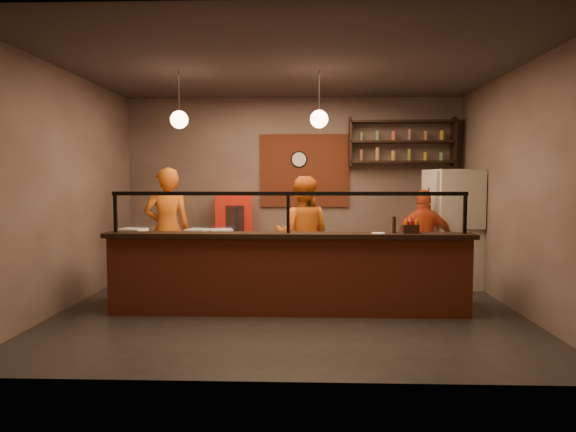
{
  "coord_description": "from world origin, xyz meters",
  "views": [
    {
      "loc": [
        0.22,
        -6.78,
        1.73
      ],
      "look_at": [
        -0.02,
        0.3,
        1.23
      ],
      "focal_mm": 32.0,
      "sensor_mm": 36.0,
      "label": 1
    }
  ],
  "objects_px": {
    "cook_mid": "(302,235)",
    "red_cooler": "(234,237)",
    "pepper_mill": "(394,225)",
    "cook_left": "(167,229)",
    "pizza_dough": "(333,240)",
    "cook_right": "(424,241)",
    "fridge": "(454,229)",
    "wall_clock": "(299,159)",
    "condiment_caddy": "(410,229)"
  },
  "relations": [
    {
      "from": "cook_left",
      "to": "condiment_caddy",
      "type": "distance_m",
      "value": 3.77
    },
    {
      "from": "wall_clock",
      "to": "condiment_caddy",
      "type": "xyz_separation_m",
      "value": [
        1.45,
        -2.72,
        -0.99
      ]
    },
    {
      "from": "cook_left",
      "to": "fridge",
      "type": "distance_m",
      "value": 4.56
    },
    {
      "from": "wall_clock",
      "to": "cook_left",
      "type": "xyz_separation_m",
      "value": [
        -2.04,
        -1.32,
        -1.14
      ]
    },
    {
      "from": "fridge",
      "to": "red_cooler",
      "type": "height_order",
      "value": "fridge"
    },
    {
      "from": "cook_mid",
      "to": "red_cooler",
      "type": "height_order",
      "value": "cook_mid"
    },
    {
      "from": "cook_left",
      "to": "fridge",
      "type": "xyz_separation_m",
      "value": [
        4.54,
        0.37,
        -0.01
      ]
    },
    {
      "from": "cook_mid",
      "to": "pizza_dough",
      "type": "height_order",
      "value": "cook_mid"
    },
    {
      "from": "wall_clock",
      "to": "red_cooler",
      "type": "height_order",
      "value": "wall_clock"
    },
    {
      "from": "cook_left",
      "to": "red_cooler",
      "type": "xyz_separation_m",
      "value": [
        0.9,
        1.01,
        -0.23
      ]
    },
    {
      "from": "cook_left",
      "to": "pizza_dough",
      "type": "distance_m",
      "value": 2.68
    },
    {
      "from": "cook_right",
      "to": "pepper_mill",
      "type": "xyz_separation_m",
      "value": [
        -0.71,
        -1.41,
        0.37
      ]
    },
    {
      "from": "condiment_caddy",
      "to": "pepper_mill",
      "type": "relative_size",
      "value": 0.93
    },
    {
      "from": "cook_mid",
      "to": "condiment_caddy",
      "type": "relative_size",
      "value": 9.1
    },
    {
      "from": "condiment_caddy",
      "to": "pepper_mill",
      "type": "xyz_separation_m",
      "value": [
        -0.21,
        -0.01,
        0.05
      ]
    },
    {
      "from": "cook_mid",
      "to": "pepper_mill",
      "type": "height_order",
      "value": "cook_mid"
    },
    {
      "from": "wall_clock",
      "to": "pepper_mill",
      "type": "bearing_deg",
      "value": -65.55
    },
    {
      "from": "pepper_mill",
      "to": "cook_left",
      "type": "bearing_deg",
      "value": 156.74
    },
    {
      "from": "cook_mid",
      "to": "red_cooler",
      "type": "relative_size",
      "value": 1.22
    },
    {
      "from": "pepper_mill",
      "to": "condiment_caddy",
      "type": "bearing_deg",
      "value": 3.03
    },
    {
      "from": "cook_left",
      "to": "red_cooler",
      "type": "relative_size",
      "value": 1.32
    },
    {
      "from": "cook_mid",
      "to": "fridge",
      "type": "relative_size",
      "value": 0.94
    },
    {
      "from": "cook_right",
      "to": "condiment_caddy",
      "type": "distance_m",
      "value": 1.52
    },
    {
      "from": "pepper_mill",
      "to": "fridge",
      "type": "bearing_deg",
      "value": 54.79
    },
    {
      "from": "wall_clock",
      "to": "pepper_mill",
      "type": "distance_m",
      "value": 3.14
    },
    {
      "from": "cook_left",
      "to": "pizza_dough",
      "type": "relative_size",
      "value": 3.96
    },
    {
      "from": "cook_mid",
      "to": "red_cooler",
      "type": "distance_m",
      "value": 1.72
    },
    {
      "from": "cook_left",
      "to": "fridge",
      "type": "relative_size",
      "value": 1.01
    },
    {
      "from": "cook_mid",
      "to": "pizza_dough",
      "type": "bearing_deg",
      "value": 129.46
    },
    {
      "from": "fridge",
      "to": "pepper_mill",
      "type": "xyz_separation_m",
      "value": [
        -1.26,
        -1.78,
        0.22
      ]
    },
    {
      "from": "cook_right",
      "to": "pepper_mill",
      "type": "relative_size",
      "value": 7.51
    },
    {
      "from": "cook_left",
      "to": "pepper_mill",
      "type": "height_order",
      "value": "cook_left"
    },
    {
      "from": "red_cooler",
      "to": "pepper_mill",
      "type": "relative_size",
      "value": 6.93
    },
    {
      "from": "cook_right",
      "to": "fridge",
      "type": "bearing_deg",
      "value": -141.28
    },
    {
      "from": "cook_mid",
      "to": "condiment_caddy",
      "type": "bearing_deg",
      "value": 145.93
    },
    {
      "from": "pizza_dough",
      "to": "fridge",
      "type": "bearing_deg",
      "value": 31.58
    },
    {
      "from": "red_cooler",
      "to": "condiment_caddy",
      "type": "height_order",
      "value": "red_cooler"
    },
    {
      "from": "fridge",
      "to": "condiment_caddy",
      "type": "relative_size",
      "value": 9.65
    },
    {
      "from": "cook_mid",
      "to": "fridge",
      "type": "distance_m",
      "value": 2.49
    },
    {
      "from": "wall_clock",
      "to": "red_cooler",
      "type": "distance_m",
      "value": 1.81
    },
    {
      "from": "pepper_mill",
      "to": "cook_mid",
      "type": "bearing_deg",
      "value": 133.88
    },
    {
      "from": "cook_left",
      "to": "cook_mid",
      "type": "bearing_deg",
      "value": 156.47
    },
    {
      "from": "cook_right",
      "to": "fridge",
      "type": "relative_size",
      "value": 0.83
    },
    {
      "from": "wall_clock",
      "to": "pepper_mill",
      "type": "xyz_separation_m",
      "value": [
        1.24,
        -2.73,
        -0.93
      ]
    },
    {
      "from": "wall_clock",
      "to": "cook_right",
      "type": "bearing_deg",
      "value": -34.18
    },
    {
      "from": "wall_clock",
      "to": "fridge",
      "type": "height_order",
      "value": "wall_clock"
    },
    {
      "from": "red_cooler",
      "to": "pepper_mill",
      "type": "bearing_deg",
      "value": -53.28
    },
    {
      "from": "cook_mid",
      "to": "pizza_dough",
      "type": "xyz_separation_m",
      "value": [
        0.42,
        -0.67,
        0.01
      ]
    },
    {
      "from": "pizza_dough",
      "to": "pepper_mill",
      "type": "height_order",
      "value": "pepper_mill"
    },
    {
      "from": "cook_right",
      "to": "fridge",
      "type": "xyz_separation_m",
      "value": [
        0.55,
        0.38,
        0.16
      ]
    }
  ]
}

